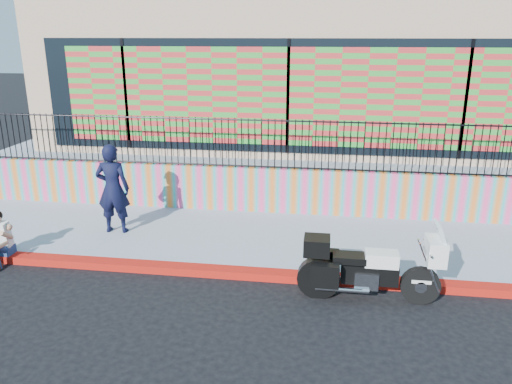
# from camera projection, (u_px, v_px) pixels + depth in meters

# --- Properties ---
(ground) EXTENTS (90.00, 90.00, 0.00)m
(ground) POSITION_uv_depth(u_px,v_px,m) (267.00, 278.00, 9.31)
(ground) COLOR black
(ground) RESTS_ON ground
(red_curb) EXTENTS (16.00, 0.30, 0.15)m
(red_curb) POSITION_uv_depth(u_px,v_px,m) (267.00, 275.00, 9.28)
(red_curb) COLOR #B4100C
(red_curb) RESTS_ON ground
(sidewalk) EXTENTS (16.00, 3.00, 0.15)m
(sidewalk) POSITION_uv_depth(u_px,v_px,m) (276.00, 240.00, 10.84)
(sidewalk) COLOR #959FB2
(sidewalk) RESTS_ON ground
(mural_wall) EXTENTS (16.00, 0.20, 1.10)m
(mural_wall) POSITION_uv_depth(u_px,v_px,m) (283.00, 191.00, 12.15)
(mural_wall) COLOR #FF4387
(mural_wall) RESTS_ON sidewalk
(metal_fence) EXTENTS (15.80, 0.04, 1.20)m
(metal_fence) POSITION_uv_depth(u_px,v_px,m) (284.00, 144.00, 11.80)
(metal_fence) COLOR black
(metal_fence) RESTS_ON mural_wall
(elevated_platform) EXTENTS (16.00, 10.00, 1.25)m
(elevated_platform) POSITION_uv_depth(u_px,v_px,m) (297.00, 148.00, 16.98)
(elevated_platform) COLOR #959FB2
(elevated_platform) RESTS_ON ground
(storefront_building) EXTENTS (14.00, 8.06, 4.00)m
(storefront_building) POSITION_uv_depth(u_px,v_px,m) (299.00, 69.00, 15.98)
(storefront_building) COLOR tan
(storefront_building) RESTS_ON elevated_platform
(police_motorcycle) EXTENTS (2.36, 0.78, 1.47)m
(police_motorcycle) POSITION_uv_depth(u_px,v_px,m) (367.00, 267.00, 8.40)
(police_motorcycle) COLOR black
(police_motorcycle) RESTS_ON ground
(police_officer) EXTENTS (0.76, 0.53, 1.99)m
(police_officer) POSITION_uv_depth(u_px,v_px,m) (113.00, 189.00, 10.83)
(police_officer) COLOR black
(police_officer) RESTS_ON sidewalk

